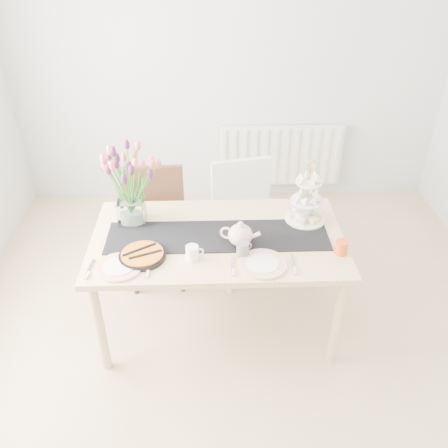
{
  "coord_description": "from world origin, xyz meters",
  "views": [
    {
      "loc": [
        -0.19,
        -2.04,
        2.49
      ],
      "look_at": [
        -0.12,
        0.36,
        0.88
      ],
      "focal_mm": 38.0,
      "sensor_mm": 36.0,
      "label": 1
    }
  ],
  "objects_px": {
    "plate_left": "(119,267)",
    "mug_grey": "(243,249)",
    "teapot": "(240,235)",
    "plate_right": "(263,264)",
    "cake_stand": "(306,206)",
    "mug_white": "(192,253)",
    "radiator": "(280,156)",
    "tulip_vase": "(128,175)",
    "chair_brown": "(156,217)",
    "tart_tin": "(142,255)",
    "mug_orange": "(342,247)",
    "dining_table": "(218,246)",
    "cream_jug": "(302,217)",
    "chair_white": "(245,212)"
  },
  "relations": [
    {
      "from": "plate_left",
      "to": "mug_grey",
      "type": "bearing_deg",
      "value": 7.67
    },
    {
      "from": "teapot",
      "to": "plate_right",
      "type": "height_order",
      "value": "teapot"
    },
    {
      "from": "cake_stand",
      "to": "mug_white",
      "type": "xyz_separation_m",
      "value": [
        -0.74,
        -0.4,
        -0.07
      ]
    },
    {
      "from": "radiator",
      "to": "plate_right",
      "type": "xyz_separation_m",
      "value": [
        -0.4,
        -2.08,
        0.31
      ]
    },
    {
      "from": "tulip_vase",
      "to": "mug_grey",
      "type": "relative_size",
      "value": 6.97
    },
    {
      "from": "radiator",
      "to": "mug_white",
      "type": "height_order",
      "value": "mug_white"
    },
    {
      "from": "chair_brown",
      "to": "tart_tin",
      "type": "height_order",
      "value": "chair_brown"
    },
    {
      "from": "chair_brown",
      "to": "mug_grey",
      "type": "bearing_deg",
      "value": -55.35
    },
    {
      "from": "chair_brown",
      "to": "mug_orange",
      "type": "relative_size",
      "value": 9.99
    },
    {
      "from": "tulip_vase",
      "to": "teapot",
      "type": "xyz_separation_m",
      "value": [
        0.69,
        -0.29,
        -0.27
      ]
    },
    {
      "from": "mug_orange",
      "to": "radiator",
      "type": "bearing_deg",
      "value": 42.07
    },
    {
      "from": "chair_brown",
      "to": "plate_left",
      "type": "bearing_deg",
      "value": -100.03
    },
    {
      "from": "dining_table",
      "to": "mug_grey",
      "type": "relative_size",
      "value": 17.81
    },
    {
      "from": "cake_stand",
      "to": "cream_jug",
      "type": "distance_m",
      "value": 0.08
    },
    {
      "from": "chair_white",
      "to": "mug_orange",
      "type": "relative_size",
      "value": 10.43
    },
    {
      "from": "plate_left",
      "to": "chair_brown",
      "type": "bearing_deg",
      "value": 82.6
    },
    {
      "from": "cream_jug",
      "to": "mug_orange",
      "type": "xyz_separation_m",
      "value": [
        0.18,
        -0.34,
        0.0
      ]
    },
    {
      "from": "chair_white",
      "to": "tart_tin",
      "type": "relative_size",
      "value": 3.29
    },
    {
      "from": "chair_brown",
      "to": "mug_orange",
      "type": "xyz_separation_m",
      "value": [
        1.2,
        -0.8,
        0.28
      ]
    },
    {
      "from": "chair_white",
      "to": "mug_white",
      "type": "bearing_deg",
      "value": -125.76
    },
    {
      "from": "cake_stand",
      "to": "plate_left",
      "type": "distance_m",
      "value": 1.26
    },
    {
      "from": "dining_table",
      "to": "cream_jug",
      "type": "xyz_separation_m",
      "value": [
        0.56,
        0.14,
        0.12
      ]
    },
    {
      "from": "cream_jug",
      "to": "tart_tin",
      "type": "relative_size",
      "value": 0.31
    },
    {
      "from": "chair_brown",
      "to": "teapot",
      "type": "relative_size",
      "value": 3.67
    },
    {
      "from": "radiator",
      "to": "mug_orange",
      "type": "height_order",
      "value": "mug_orange"
    },
    {
      "from": "teapot",
      "to": "tart_tin",
      "type": "height_order",
      "value": "teapot"
    },
    {
      "from": "chair_brown",
      "to": "mug_orange",
      "type": "bearing_deg",
      "value": -36.21
    },
    {
      "from": "chair_brown",
      "to": "teapot",
      "type": "height_order",
      "value": "teapot"
    },
    {
      "from": "cake_stand",
      "to": "plate_left",
      "type": "xyz_separation_m",
      "value": [
        -1.16,
        -0.47,
        -0.11
      ]
    },
    {
      "from": "teapot",
      "to": "cream_jug",
      "type": "xyz_separation_m",
      "value": [
        0.42,
        0.24,
        -0.03
      ]
    },
    {
      "from": "plate_right",
      "to": "teapot",
      "type": "bearing_deg",
      "value": 121.04
    },
    {
      "from": "chair_brown",
      "to": "tart_tin",
      "type": "distance_m",
      "value": 0.83
    },
    {
      "from": "mug_grey",
      "to": "plate_right",
      "type": "bearing_deg",
      "value": -76.12
    },
    {
      "from": "tart_tin",
      "to": "plate_left",
      "type": "bearing_deg",
      "value": -142.44
    },
    {
      "from": "dining_table",
      "to": "cream_jug",
      "type": "height_order",
      "value": "cream_jug"
    },
    {
      "from": "cream_jug",
      "to": "mug_orange",
      "type": "distance_m",
      "value": 0.39
    },
    {
      "from": "plate_right",
      "to": "chair_brown",
      "type": "bearing_deg",
      "value": 128.8
    },
    {
      "from": "cream_jug",
      "to": "plate_left",
      "type": "height_order",
      "value": "cream_jug"
    },
    {
      "from": "radiator",
      "to": "tulip_vase",
      "type": "xyz_separation_m",
      "value": [
        -1.21,
        -1.59,
        0.64
      ]
    },
    {
      "from": "plate_right",
      "to": "cream_jug",
      "type": "bearing_deg",
      "value": 55.74
    },
    {
      "from": "cream_jug",
      "to": "tulip_vase",
      "type": "bearing_deg",
      "value": 167.84
    },
    {
      "from": "chair_brown",
      "to": "chair_white",
      "type": "distance_m",
      "value": 0.68
    },
    {
      "from": "radiator",
      "to": "dining_table",
      "type": "bearing_deg",
      "value": -110.15
    },
    {
      "from": "mug_grey",
      "to": "mug_white",
      "type": "distance_m",
      "value": 0.3
    },
    {
      "from": "tulip_vase",
      "to": "cake_stand",
      "type": "bearing_deg",
      "value": -1.2
    },
    {
      "from": "plate_left",
      "to": "cake_stand",
      "type": "bearing_deg",
      "value": 21.89
    },
    {
      "from": "radiator",
      "to": "mug_orange",
      "type": "xyz_separation_m",
      "value": [
        0.08,
        -1.98,
        0.34
      ]
    },
    {
      "from": "tulip_vase",
      "to": "cake_stand",
      "type": "distance_m",
      "value": 1.17
    },
    {
      "from": "teapot",
      "to": "cream_jug",
      "type": "height_order",
      "value": "teapot"
    },
    {
      "from": "chair_brown",
      "to": "plate_left",
      "type": "height_order",
      "value": "chair_brown"
    }
  ]
}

